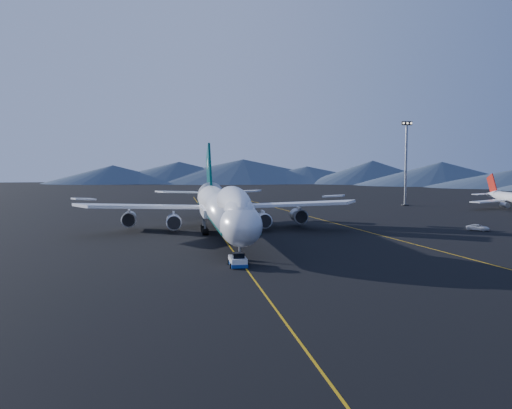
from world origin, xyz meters
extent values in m
plane|color=black|center=(0.00, 0.00, 0.00)|extent=(500.00, 500.00, 0.00)
cube|color=#CF950C|center=(0.00, 0.00, 0.01)|extent=(0.25, 220.00, 0.01)
cube|color=#CF950C|center=(30.00, 10.00, 0.01)|extent=(28.08, 198.09, 0.01)
cone|color=#3D4C5F|center=(-40.81, 231.43, 6.00)|extent=(100.00, 100.00, 12.00)
cone|color=#3D4C5F|center=(36.76, 232.11, 6.00)|extent=(100.00, 100.00, 12.00)
cone|color=#3D4C5F|center=(110.33, 207.49, 6.00)|extent=(100.00, 100.00, 12.00)
cylinder|color=silver|center=(0.00, 0.00, 5.60)|extent=(6.50, 56.00, 6.50)
ellipsoid|color=silver|center=(0.00, -28.00, 5.60)|extent=(6.50, 10.40, 6.50)
ellipsoid|color=silver|center=(0.00, -18.50, 8.10)|extent=(5.13, 25.16, 5.85)
cube|color=black|center=(0.00, -30.00, 6.80)|extent=(3.60, 1.61, 1.29)
cone|color=silver|center=(0.00, 33.00, 6.40)|extent=(6.50, 12.00, 6.50)
cube|color=#043E38|center=(0.00, 1.00, 4.70)|extent=(6.24, 60.00, 1.10)
cube|color=silver|center=(0.00, 5.50, 4.50)|extent=(7.50, 13.00, 1.60)
cube|color=silver|center=(-14.50, 11.50, 5.20)|extent=(30.62, 23.28, 2.83)
cube|color=silver|center=(14.50, 11.50, 5.20)|extent=(30.62, 23.28, 2.83)
cylinder|color=slate|center=(-9.50, 7.50, 2.40)|extent=(2.90, 5.50, 2.90)
cylinder|color=slate|center=(-19.00, 14.00, 2.40)|extent=(2.90, 5.50, 2.90)
cylinder|color=slate|center=(9.50, 7.50, 2.40)|extent=(2.90, 5.50, 2.90)
cylinder|color=slate|center=(19.00, 14.00, 2.40)|extent=(2.90, 5.50, 2.90)
cube|color=#043E38|center=(0.00, 32.00, 11.40)|extent=(0.55, 14.11, 15.94)
cube|color=silver|center=(-7.50, 34.50, 6.80)|extent=(12.39, 9.47, 0.98)
cube|color=silver|center=(7.50, 34.50, 6.80)|extent=(12.39, 9.47, 0.98)
cylinder|color=black|center=(0.00, -26.50, 0.55)|extent=(0.90, 1.10, 1.10)
cube|color=silver|center=(-0.91, -31.21, 0.78)|extent=(2.29, 4.56, 1.14)
cube|color=navy|center=(-0.91, -31.21, 0.36)|extent=(2.39, 4.77, 0.52)
cube|color=black|center=(-0.91, -31.21, 1.61)|extent=(1.66, 1.66, 0.93)
cone|color=silver|center=(93.90, 56.78, 3.52)|extent=(3.35, 6.17, 3.35)
cube|color=silver|center=(85.08, 44.45, 2.47)|extent=(14.80, 9.99, 0.31)
cylinder|color=slate|center=(89.05, 42.24, 1.41)|extent=(1.67, 3.08, 1.67)
cube|color=#A6180F|center=(93.90, 57.22, 6.87)|extent=(0.31, 6.01, 7.10)
imported|color=silver|center=(55.52, -0.11, 0.66)|extent=(4.85, 4.93, 1.32)
cylinder|color=black|center=(65.67, 60.61, 0.21)|extent=(2.51, 2.51, 0.42)
cylinder|color=slate|center=(65.67, 60.61, 13.08)|extent=(0.73, 0.73, 26.15)
cube|color=black|center=(65.67, 60.61, 26.47)|extent=(3.35, 0.84, 1.26)
camera|label=1|loc=(-11.50, -112.95, 16.17)|focal=40.00mm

